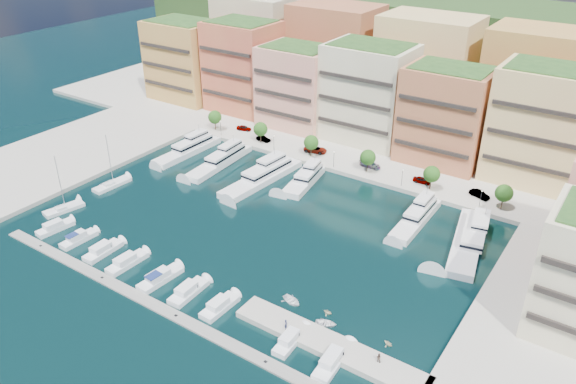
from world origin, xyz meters
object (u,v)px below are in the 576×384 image
lamppost_2 (334,156)px  cruiser_0 (55,228)px  tender_3 (388,343)px  tree_0 (215,117)px  tender_0 (292,301)px  car_5 (479,194)px  tree_1 (260,129)px  cruiser_3 (127,262)px  cruiser_1 (78,239)px  cruiser_9 (332,361)px  cruiser_6 (219,307)px  tender_2 (326,323)px  yacht_0 (190,148)px  yacht_3 (305,178)px  lamppost_0 (221,126)px  yacht_2 (264,175)px  car_0 (244,128)px  tree_4 (432,174)px  cruiser_5 (188,292)px  lamppost_1 (274,140)px  cruiser_4 (160,278)px  lamppost_4 (481,196)px  sailboat_0 (64,209)px  tree_5 (504,193)px  person_1 (379,357)px  yacht_1 (222,160)px  tree_2 (311,142)px  person_0 (286,324)px  tree_3 (368,157)px  car_4 (422,180)px  cruiser_8 (290,341)px  car_2 (315,149)px  cruiser_2 (103,251)px  yacht_6 (469,238)px  lamppost_3 (402,175)px  tender_1 (328,312)px  sailboat_1 (112,185)px  car_1 (263,139)px

lamppost_2 → cruiser_0: size_ratio=0.54×
tender_3 → tree_0: bearing=75.9°
tender_0 → car_5: 54.42m
tree_1 → cruiser_3: 59.54m
cruiser_1 → cruiser_3: cruiser_1 is taller
cruiser_9 → car_5: car_5 is taller
cruiser_6 → tender_2: size_ratio=2.18×
yacht_0 → yacht_3: bearing=4.0°
lamppost_2 → lamppost_0: bearing=180.0°
yacht_2 → car_0: size_ratio=5.96×
tree_4 → cruiser_5: bearing=-109.3°
lamppost_1 → cruiser_4: lamppost_1 is taller
lamppost_4 → tender_2: bearing=-100.2°
sailboat_0 → tree_5: bearing=33.6°
car_0 → person_1: (70.83, -58.93, 0.06)m
yacht_1 → car_0: 20.55m
tree_2 → tree_4: 32.00m
cruiser_6 → tree_5: bearing=63.2°
cruiser_9 → person_0: person_0 is taller
yacht_0 → cruiser_3: (25.07, -43.82, -0.66)m
tree_3 → tree_0: bearing=180.0°
car_4 → yacht_1: bearing=108.4°
tender_0 → cruiser_1: bearing=115.1°
cruiser_8 → yacht_0: bearing=144.5°
lamppost_0 → cruiser_9: lamppost_0 is taller
cruiser_8 → car_2: 69.05m
lamppost_4 → yacht_1: size_ratio=0.18×
yacht_2 → tender_3: (48.39, -34.09, -0.79)m
yacht_1 → cruiser_2: bearing=-81.0°
cruiser_9 → car_2: 72.92m
lamppost_2 → cruiser_9: lamppost_2 is taller
tree_5 → yacht_1: bearing=-167.1°
cruiser_4 → sailboat_0: bearing=170.3°
tree_2 → lamppost_0: tree_2 is taller
cruiser_6 → sailboat_0: sailboat_0 is taller
cruiser_3 → lamppost_0: bearing=113.6°
sailboat_0 → cruiser_2: bearing=-16.7°
tree_1 → car_4: tree_1 is taller
car_2 → tree_5: bearing=-106.6°
yacht_0 → yacht_6: 74.93m
tender_2 → lamppost_3: bearing=-9.3°
yacht_3 → tender_1: (28.10, -37.18, -0.79)m
tree_5 → lamppost_1: (-58.00, -2.30, -0.92)m
cruiser_9 → sailboat_0: 70.74m
tree_3 → yacht_1: 36.59m
tree_2 → sailboat_1: (-30.64, -38.65, -4.43)m
yacht_2 → car_1: yacht_2 is taller
tender_3 → cruiser_9: bearing=166.4°
lamppost_1 → cruiser_3: (6.38, -55.79, -3.28)m
sailboat_0 → tender_1: sailboat_0 is taller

